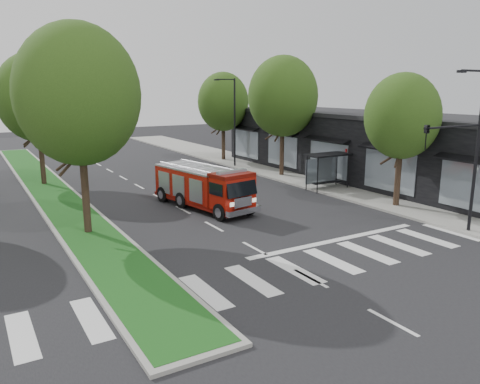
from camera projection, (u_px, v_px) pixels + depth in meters
The scene contains 13 objects.
ground at pixel (255, 248), 21.22m from camera, with size 140.00×140.00×0.00m, color black.
sidewalk_right at pixel (322, 182), 35.82m from camera, with size 5.00×80.00×0.15m, color gray.
median at pixel (49, 189), 33.35m from camera, with size 3.00×50.00×0.15m.
storefront_row at pixel (367, 147), 37.54m from camera, with size 8.00×30.00×5.00m, color black.
bus_shelter at pixel (326, 161), 33.20m from camera, with size 3.20×1.60×2.61m.
tree_right_near at pixel (402, 116), 27.43m from camera, with size 4.40×4.40×8.05m.
tree_right_mid at pixel (283, 96), 37.30m from camera, with size 5.60×5.60×9.72m.
tree_right_far at pixel (223, 102), 45.85m from camera, with size 5.00×5.00×8.73m.
tree_median_near at pixel (78, 95), 21.81m from camera, with size 5.80×5.80×10.16m.
tree_median_far at pixel (36, 97), 33.65m from camera, with size 5.60×5.60×9.72m.
streetlight_right_near at pixel (467, 141), 22.05m from camera, with size 4.08×0.22×8.00m.
streetlight_right_far at pixel (233, 118), 42.21m from camera, with size 2.11×0.20×8.00m.
fire_engine at pixel (203, 187), 28.21m from camera, with size 3.62×8.01×2.68m.
Camera 1 is at (-10.83, -17.02, 7.09)m, focal length 35.00 mm.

